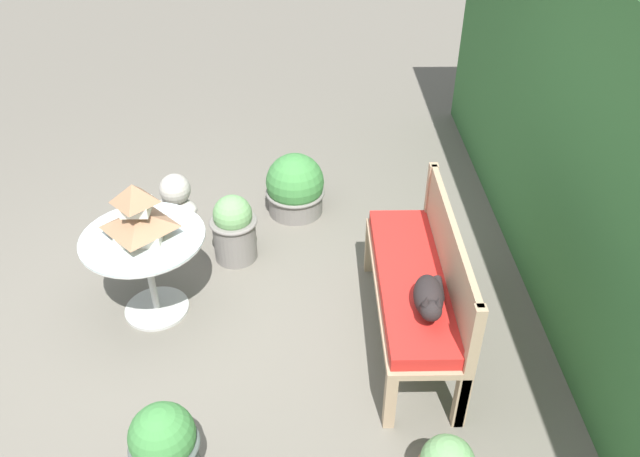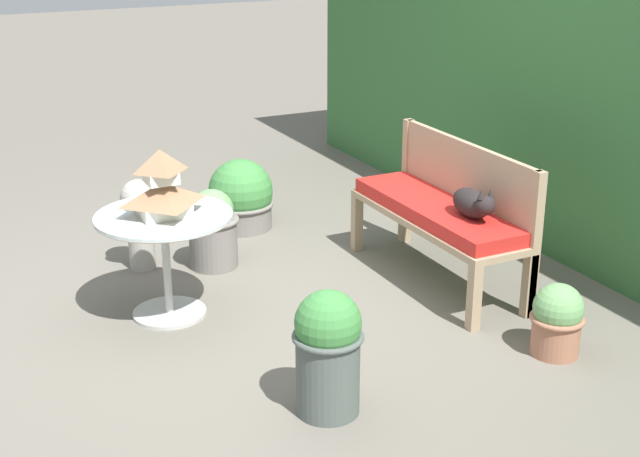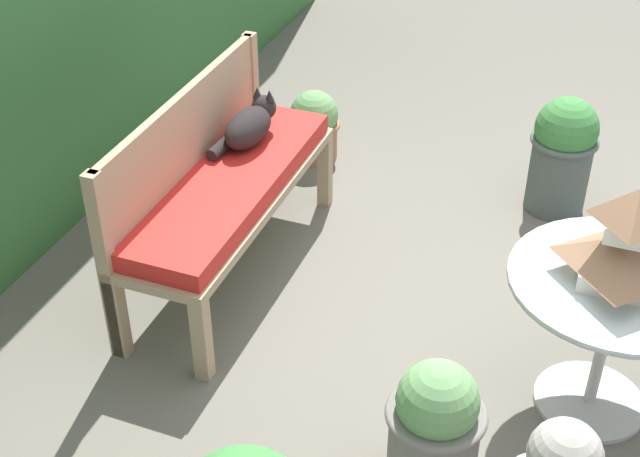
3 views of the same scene
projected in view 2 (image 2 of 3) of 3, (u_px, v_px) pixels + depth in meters
The scene contains 12 objects.
ground at pixel (253, 322), 4.91m from camera, with size 30.00×30.00×0.00m, color #666056.
foliage_hedge_back at pixel (627, 97), 5.65m from camera, with size 6.40×1.02×2.01m, color #336633.
garden_bench at pixel (437, 216), 5.30m from camera, with size 1.36×0.43×0.50m.
bench_backrest at pixel (466, 181), 5.32m from camera, with size 1.36×0.06×0.84m.
cat at pixel (473, 203), 5.01m from camera, with size 0.40×0.20×0.20m.
patio_table at pixel (165, 236), 4.83m from camera, with size 0.75×0.75×0.59m.
pagoda_birdhouse at pixel (162, 187), 4.74m from camera, with size 0.35×0.35×0.36m.
garden_bust at pixel (140, 218), 5.51m from camera, with size 0.29×0.35×0.58m.
potted_plant_table_far at pixel (328, 350), 3.95m from camera, with size 0.32×0.32×0.59m.
potted_plant_bench_left at pixel (213, 229), 5.57m from camera, with size 0.34×0.34×0.51m.
potted_plant_path_edge at pixel (241, 198), 6.24m from camera, with size 0.46×0.46×0.50m.
potted_plant_table_near at pixel (557, 320), 4.50m from camera, with size 0.28×0.28×0.38m.
Camera 2 is at (4.12, -1.64, 2.19)m, focal length 50.00 mm.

